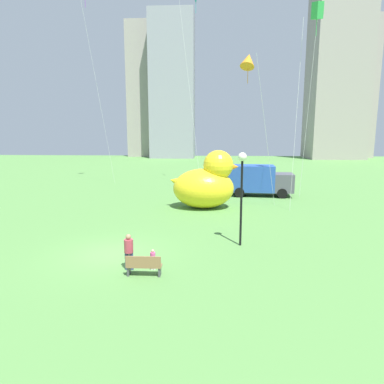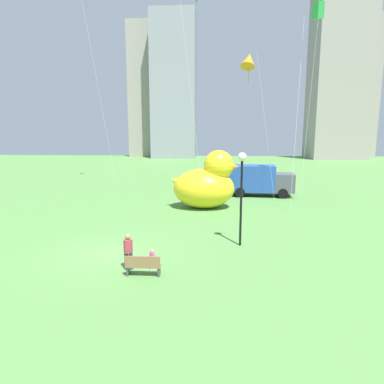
{
  "view_description": "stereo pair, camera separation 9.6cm",
  "coord_description": "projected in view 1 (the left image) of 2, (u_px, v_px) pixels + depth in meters",
  "views": [
    {
      "loc": [
        4.87,
        -15.92,
        5.95
      ],
      "look_at": [
        3.75,
        4.15,
        2.41
      ],
      "focal_mm": 32.26,
      "sensor_mm": 36.0,
      "label": 1
    },
    {
      "loc": [
        4.97,
        -15.92,
        5.95
      ],
      "look_at": [
        3.75,
        4.15,
        2.41
      ],
      "focal_mm": 32.26,
      "sensor_mm": 36.0,
      "label": 2
    }
  ],
  "objects": [
    {
      "name": "person_adult",
      "position": [
        129.0,
        250.0,
        14.9
      ],
      "size": [
        0.39,
        0.39,
        1.6
      ],
      "color": "#38476B",
      "rests_on": "ground"
    },
    {
      "name": "park_bench",
      "position": [
        144.0,
        265.0,
        14.3
      ],
      "size": [
        1.47,
        0.45,
        0.9
      ],
      "color": "olive",
      "rests_on": "ground"
    },
    {
      "name": "kite_green",
      "position": [
        317.0,
        12.0,
        24.35
      ],
      "size": [
        1.83,
        2.01,
        15.0
      ],
      "color": "silver",
      "rests_on": "ground"
    },
    {
      "name": "box_truck",
      "position": [
        257.0,
        180.0,
        32.14
      ],
      "size": [
        6.29,
        2.78,
        2.85
      ],
      "color": "#264CA5",
      "rests_on": "ground"
    },
    {
      "name": "kite_orange",
      "position": [
        248.0,
        61.0,
        26.01
      ],
      "size": [
        3.28,
        3.38,
        11.99
      ],
      "color": "silver",
      "rests_on": "ground"
    },
    {
      "name": "giant_inflatable_duck",
      "position": [
        206.0,
        184.0,
        26.91
      ],
      "size": [
        5.48,
        3.52,
        4.54
      ],
      "color": "yellow",
      "rests_on": "ground"
    },
    {
      "name": "kite_purple",
      "position": [
        86.0,
        5.0,
        36.9
      ],
      "size": [
        2.85,
        2.98,
        21.44
      ],
      "color": "silver",
      "rests_on": "ground"
    },
    {
      "name": "lamppost",
      "position": [
        242.0,
        177.0,
        17.64
      ],
      "size": [
        0.45,
        0.45,
        4.9
      ],
      "color": "black",
      "rests_on": "ground"
    },
    {
      "name": "person_child",
      "position": [
        153.0,
        259.0,
        14.93
      ],
      "size": [
        0.23,
        0.23,
        0.93
      ],
      "color": "silver",
      "rests_on": "ground"
    },
    {
      "name": "ground_plane",
      "position": [
        111.0,
        254.0,
        16.95
      ],
      "size": [
        140.0,
        140.0,
        0.0
      ],
      "primitive_type": "plane",
      "color": "#548942"
    },
    {
      "name": "kite_teal",
      "position": [
        195.0,
        9.0,
        35.94
      ],
      "size": [
        2.43,
        2.38,
        20.52
      ],
      "color": "silver",
      "rests_on": "ground"
    },
    {
      "name": "city_skyline",
      "position": [
        246.0,
        85.0,
        78.75
      ],
      "size": [
        56.42,
        17.9,
        35.78
      ],
      "color": "#9E938C",
      "rests_on": "ground"
    }
  ]
}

